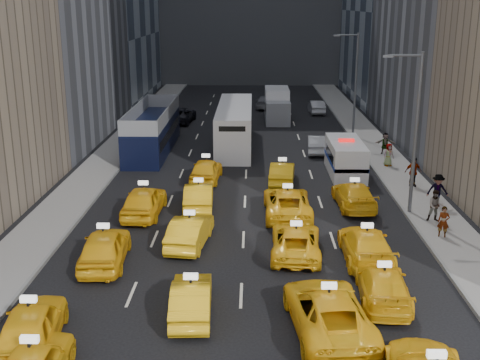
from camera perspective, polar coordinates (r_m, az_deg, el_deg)
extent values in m
plane|color=black|center=(23.21, 0.01, -13.15)|extent=(160.00, 160.00, 0.00)
cube|color=gray|center=(47.84, -12.04, 2.37)|extent=(3.00, 90.00, 0.15)
cube|color=gray|center=(47.66, 13.39, 2.23)|extent=(3.00, 90.00, 0.15)
cube|color=slate|center=(47.52, -10.34, 2.39)|extent=(0.15, 90.00, 0.18)
cube|color=slate|center=(47.37, 11.67, 2.27)|extent=(0.15, 90.00, 0.18)
cylinder|color=#595B60|center=(34.08, 16.32, 4.03)|extent=(0.20, 0.20, 9.00)
cylinder|color=#595B60|center=(33.24, 15.40, 11.32)|extent=(1.80, 0.12, 0.12)
cube|color=slate|center=(33.04, 13.85, 11.31)|extent=(0.50, 0.22, 0.12)
cylinder|color=#595B60|center=(53.37, 10.90, 8.73)|extent=(0.20, 0.20, 9.00)
cylinder|color=#595B60|center=(52.83, 10.16, 13.38)|extent=(1.80, 0.12, 0.12)
cube|color=slate|center=(52.70, 9.17, 13.36)|extent=(0.50, 0.22, 0.12)
imported|color=yellow|center=(22.43, -19.17, -12.94)|extent=(2.51, 4.94, 1.61)
imported|color=yellow|center=(23.31, -4.64, -11.12)|extent=(1.70, 4.30, 1.39)
imported|color=yellow|center=(22.41, 8.34, -12.19)|extent=(3.24, 5.94, 1.58)
imported|color=yellow|center=(24.90, 13.40, -9.67)|extent=(2.24, 4.85, 1.37)
imported|color=yellow|center=(28.05, -12.72, -6.25)|extent=(2.26, 4.95, 1.65)
imported|color=yellow|center=(29.57, -4.77, -4.84)|extent=(2.12, 4.65, 1.48)
imported|color=yellow|center=(28.55, 5.31, -5.80)|extent=(2.54, 5.00, 1.35)
imported|color=yellow|center=(28.35, 11.86, -6.09)|extent=(2.15, 5.24, 1.52)
imported|color=yellow|center=(33.92, -9.09, -1.98)|extent=(2.13, 4.98, 1.68)
imported|color=yellow|center=(34.71, -3.93, -1.53)|extent=(1.82, 4.62, 1.50)
imported|color=yellow|center=(33.59, 4.51, -2.15)|extent=(2.56, 5.48, 1.52)
imported|color=yellow|center=(35.50, 10.75, -1.42)|extent=(2.22, 5.04, 1.44)
imported|color=yellow|center=(39.95, -3.24, 0.95)|extent=(2.15, 4.64, 1.54)
imported|color=yellow|center=(39.51, 4.02, 0.67)|extent=(1.92, 4.46, 1.43)
cube|color=silver|center=(42.11, 9.97, 2.09)|extent=(2.52, 5.90, 2.31)
cylinder|color=black|center=(40.25, 8.99, 0.44)|extent=(0.28, 0.93, 0.93)
cylinder|color=black|center=(40.56, 11.66, 0.42)|extent=(0.28, 0.93, 0.93)
cylinder|color=black|center=(44.07, 8.32, 1.88)|extent=(0.28, 0.93, 0.93)
cylinder|color=black|center=(44.34, 10.77, 1.85)|extent=(0.28, 0.93, 0.93)
cube|color=navy|center=(42.15, 9.96, 1.88)|extent=(2.57, 5.90, 0.26)
cube|color=red|center=(41.83, 10.05, 3.73)|extent=(1.07, 0.43, 0.17)
cube|color=black|center=(48.43, -8.29, 4.81)|extent=(3.84, 12.46, 3.57)
cylinder|color=black|center=(43.93, -10.91, 1.82)|extent=(0.28, 1.10, 1.10)
cylinder|color=black|center=(43.48, -7.70, 1.82)|extent=(0.28, 1.10, 1.10)
cylinder|color=black|center=(53.94, -8.65, 4.66)|extent=(0.28, 1.10, 1.10)
cylinder|color=black|center=(53.57, -6.02, 4.67)|extent=(0.28, 1.10, 1.10)
cube|color=silver|center=(49.65, -0.50, 5.16)|extent=(4.35, 13.33, 3.38)
cylinder|color=black|center=(44.45, -2.27, 2.28)|extent=(0.28, 1.10, 1.10)
cylinder|color=black|center=(44.37, 0.86, 2.27)|extent=(0.28, 1.10, 1.10)
cylinder|color=black|center=(55.45, -1.58, 5.16)|extent=(0.28, 1.10, 1.10)
cylinder|color=black|center=(55.38, 0.94, 5.15)|extent=(0.28, 1.10, 1.10)
cube|color=silver|center=(60.69, 3.54, 7.11)|extent=(3.18, 7.10, 3.14)
cylinder|color=black|center=(58.35, 2.61, 5.73)|extent=(0.28, 1.10, 1.10)
cylinder|color=black|center=(58.43, 4.63, 5.70)|extent=(0.28, 1.10, 1.10)
cylinder|color=black|center=(63.32, 2.50, 6.59)|extent=(0.28, 1.10, 1.10)
cylinder|color=black|center=(63.40, 4.37, 6.57)|extent=(0.28, 1.10, 1.10)
imported|color=#A6A9AE|center=(48.00, 7.34, 3.41)|extent=(1.77, 4.30, 1.39)
imported|color=black|center=(60.05, -5.68, 6.16)|extent=(3.01, 5.57, 1.48)
imported|color=gray|center=(68.04, 2.43, 7.41)|extent=(2.44, 4.99, 1.40)
imported|color=black|center=(64.31, -1.32, 6.88)|extent=(1.87, 4.16, 1.39)
imported|color=#9B9CA2|center=(65.21, 7.26, 6.90)|extent=(1.59, 4.29, 1.40)
imported|color=gray|center=(31.79, 18.74, -3.76)|extent=(0.68, 0.56, 1.58)
imported|color=gray|center=(33.82, 18.06, -2.34)|extent=(0.90, 0.57, 1.74)
imported|color=gray|center=(36.33, 18.23, -0.94)|extent=(1.24, 0.54, 1.90)
imported|color=gray|center=(39.79, 16.09, 0.74)|extent=(1.18, 0.69, 1.90)
imported|color=gray|center=(44.42, 13.91, 2.35)|extent=(0.90, 0.68, 1.64)
imported|color=gray|center=(47.93, 13.60, 3.40)|extent=(1.56, 0.59, 1.65)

